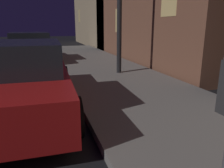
{
  "coord_description": "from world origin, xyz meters",
  "views": [
    {
      "loc": [
        3.32,
        -0.27,
        1.71
      ],
      "look_at": [
        4.04,
        1.94,
        1.09
      ],
      "focal_mm": 34.98,
      "sensor_mm": 36.0,
      "label": 1
    }
  ],
  "objects": [
    {
      "name": "car_red",
      "position": [
        2.85,
        4.28,
        0.7
      ],
      "size": [
        2.23,
        4.5,
        1.43
      ],
      "color": "maroon",
      "rests_on": "ground"
    },
    {
      "name": "car_black",
      "position": [
        2.85,
        10.81,
        0.72
      ],
      "size": [
        2.27,
        4.25,
        1.43
      ],
      "color": "black",
      "rests_on": "ground"
    }
  ]
}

